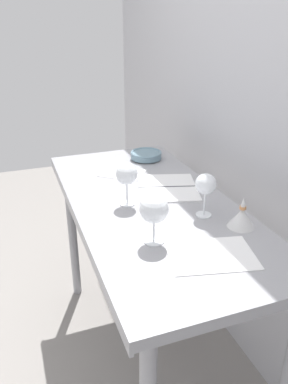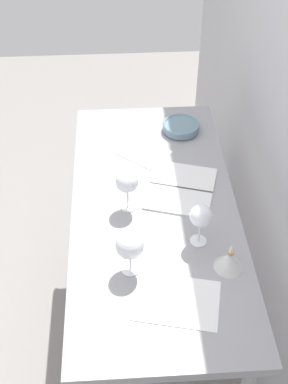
% 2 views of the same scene
% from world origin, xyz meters
% --- Properties ---
extents(ground_plane, '(6.00, 6.00, 0.00)m').
position_xyz_m(ground_plane, '(0.00, 0.00, 0.00)').
color(ground_plane, gray).
extents(steel_counter, '(1.40, 0.65, 0.90)m').
position_xyz_m(steel_counter, '(0.00, -0.01, 0.79)').
color(steel_counter, '#95959A').
rests_on(steel_counter, ground_plane).
extents(wine_glass_far_right, '(0.08, 0.08, 0.17)m').
position_xyz_m(wine_glass_far_right, '(0.19, 0.14, 1.03)').
color(wine_glass_far_right, white).
rests_on(wine_glass_far_right, steel_counter).
extents(wine_glass_near_center, '(0.09, 0.09, 0.18)m').
position_xyz_m(wine_glass_near_center, '(-0.01, -0.11, 1.03)').
color(wine_glass_near_center, white).
rests_on(wine_glass_near_center, steel_counter).
extents(wine_glass_near_right, '(0.10, 0.10, 0.18)m').
position_xyz_m(wine_glass_near_right, '(0.30, -0.11, 1.02)').
color(wine_glass_near_right, white).
rests_on(wine_glass_near_right, steel_counter).
extents(open_notebook, '(0.36, 0.34, 0.01)m').
position_xyz_m(open_notebook, '(-0.10, 0.11, 0.90)').
color(open_notebook, white).
rests_on(open_notebook, steel_counter).
extents(tasting_sheet_upper, '(0.25, 0.26, 0.00)m').
position_xyz_m(tasting_sheet_upper, '(-0.35, -0.03, 0.90)').
color(tasting_sheet_upper, white).
rests_on(tasting_sheet_upper, steel_counter).
extents(tasting_sheet_lower, '(0.26, 0.32, 0.00)m').
position_xyz_m(tasting_sheet_lower, '(0.44, 0.03, 0.90)').
color(tasting_sheet_lower, white).
rests_on(tasting_sheet_lower, steel_counter).
extents(tasting_bowl, '(0.17, 0.17, 0.04)m').
position_xyz_m(tasting_bowl, '(-0.50, 0.15, 0.92)').
color(tasting_bowl, beige).
rests_on(tasting_bowl, steel_counter).
extents(decanter_funnel, '(0.10, 0.10, 0.12)m').
position_xyz_m(decanter_funnel, '(0.31, 0.23, 0.94)').
color(decanter_funnel, silver).
rests_on(decanter_funnel, steel_counter).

